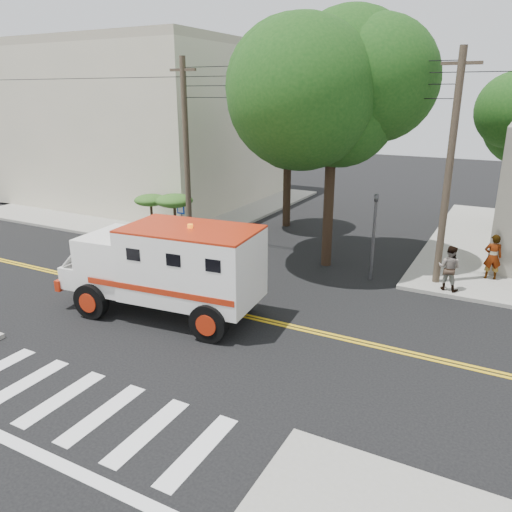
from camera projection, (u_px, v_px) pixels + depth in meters
The scene contains 13 objects.
ground at pixel (222, 311), 17.79m from camera, with size 100.00×100.00×0.00m, color black.
sidewalk_nw at pixel (160, 202), 35.11m from camera, with size 17.00×17.00×0.15m, color gray.
building_left at pixel (146, 126), 35.68m from camera, with size 16.00×14.00×10.00m, color beige.
utility_pole_left at pixel (187, 156), 23.92m from camera, with size 0.28×0.28×9.00m, color #382D23.
utility_pole_right at pixel (449, 174), 18.78m from camera, with size 0.28×0.28×9.00m, color #382D23.
tree_main at pixel (341, 98), 19.89m from camera, with size 6.08×5.70×9.85m.
tree_left at pixel (292, 125), 27.09m from camera, with size 4.48×4.20×7.70m.
traffic_signal at pixel (374, 228), 20.10m from camera, with size 0.15×0.18×3.60m.
accessibility_sign at pixel (181, 218), 25.31m from camera, with size 0.45×0.10×2.02m.
palm_planter at pixel (167, 208), 26.15m from camera, with size 3.52×2.63×2.36m.
armored_truck at pixel (168, 265), 16.94m from camera, with size 7.32×3.44×3.23m.
pedestrian_a at pixel (493, 257), 20.16m from camera, with size 0.68×0.45×1.88m, color gray.
pedestrian_b at pixel (449, 268), 19.05m from camera, with size 0.86×0.67×1.77m, color gray.
Camera 1 is at (8.71, -13.83, 7.40)m, focal length 35.00 mm.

